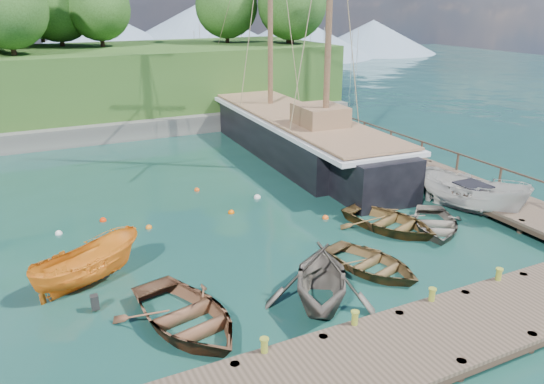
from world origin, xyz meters
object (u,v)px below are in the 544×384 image
Objects in this scene: rowboat_3 at (434,230)px; rowboat_2 at (371,271)px; rowboat_0 at (186,327)px; rowboat_4 at (389,229)px; motorboat_orange at (90,283)px; rowboat_1 at (320,304)px; schooner at (295,137)px; cabin_boat_white at (469,212)px.

rowboat_2 is at bearing -124.86° from rowboat_3.
rowboat_0 is at bearing -135.56° from rowboat_3.
motorboat_orange reaches higher than rowboat_4.
rowboat_1 is 18.50m from schooner.
rowboat_0 is 0.91× the size of cabin_boat_white.
rowboat_2 is at bearing -105.43° from schooner.
rowboat_2 is at bearing -155.80° from rowboat_4.
schooner is (14.92, 11.69, 1.16)m from motorboat_orange.
rowboat_1 is 7.23m from rowboat_4.
schooner is at bearing 62.11° from rowboat_4.
schooner is at bearing 95.45° from rowboat_1.
cabin_boat_white reaches higher than rowboat_2.
schooner reaches higher than rowboat_4.
cabin_boat_white is at bearing -117.89° from motorboat_orange.
schooner is (0.26, 13.61, 1.16)m from rowboat_3.
rowboat_1 is (4.51, -0.72, 0.00)m from rowboat_0.
rowboat_4 is at bearing 64.74° from rowboat_1.
rowboat_2 is 10.52m from motorboat_orange.
rowboat_1 is 11.48m from cabin_boat_white.
rowboat_1 is 8.37m from rowboat_3.
cabin_boat_white is (17.66, -1.08, 0.00)m from motorboat_orange.
rowboat_0 is 4.57m from rowboat_1.
rowboat_0 is at bearing -157.70° from rowboat_1.
rowboat_3 is 0.74× the size of cabin_boat_white.
schooner is (-2.74, 12.77, 1.16)m from cabin_boat_white.
schooner is (2.04, 12.63, 1.16)m from rowboat_4.
rowboat_0 is at bearing 166.02° from rowboat_2.
rowboat_4 is at bearing -96.33° from schooner.
schooner reaches higher than rowboat_2.
motorboat_orange is (-12.88, 0.94, 0.00)m from rowboat_4.
cabin_boat_white is (4.78, -0.14, 0.00)m from rowboat_4.
cabin_boat_white is 13.11m from schooner.
rowboat_0 reaches higher than rowboat_3.
rowboat_3 is at bearing -47.53° from rowboat_4.
rowboat_3 is 2.03m from rowboat_4.
motorboat_orange reaches higher than rowboat_2.
rowboat_2 is 5.20m from rowboat_3.
cabin_boat_white is at bearing -1.36° from rowboat_0.
motorboat_orange is at bearing 157.10° from cabin_boat_white.
rowboat_0 is 12.53m from rowboat_3.
motorboat_orange is at bearing 175.72° from rowboat_1.
rowboat_1 is at bearing -176.37° from rowboat_2.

